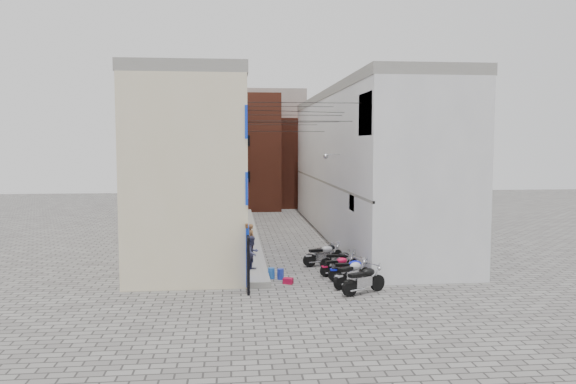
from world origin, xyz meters
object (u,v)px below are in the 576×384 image
object	(u,v)px
water_jug_near	(281,274)
water_jug_far	(271,273)
person_a	(251,239)
motorcycle_d	(338,265)
motorcycle_b	(352,272)
motorcycle_c	(350,269)
red_crate	(288,281)
motorcycle_f	(323,254)
motorcycle_g	(328,251)
person_b	(252,253)
motorcycle_a	(364,278)
motorcycle_e	(340,259)

from	to	relation	value
water_jug_near	water_jug_far	world-z (taller)	water_jug_far
person_a	motorcycle_d	bearing A→B (deg)	-162.58
motorcycle_b	water_jug_far	size ratio (longest dim) A/B	4.49
motorcycle_c	water_jug_near	distance (m)	2.97
motorcycle_d	red_crate	distance (m)	2.61
motorcycle_f	motorcycle_g	size ratio (longest dim) A/B	1.17
motorcycle_d	motorcycle_c	bearing A→B (deg)	4.60
motorcycle_d	water_jug_far	bearing A→B (deg)	-100.11
person_a	person_b	distance (m)	3.60
motorcycle_b	motorcycle_c	world-z (taller)	motorcycle_b
motorcycle_a	motorcycle_d	xyz separation A→B (m)	(-0.45, 2.95, -0.11)
motorcycle_e	person_b	xyz separation A→B (m)	(-3.99, -0.58, 0.49)
motorcycle_g	person_b	size ratio (longest dim) A/B	1.14
person_a	motorcycle_a	bearing A→B (deg)	-174.06
motorcycle_f	water_jug_near	size ratio (longest dim) A/B	4.41
motorcycle_f	red_crate	xyz separation A→B (m)	(-1.97, -3.25, -0.45)
motorcycle_d	water_jug_near	bearing A→B (deg)	-95.73
motorcycle_a	person_b	size ratio (longest dim) A/B	1.38
motorcycle_d	motorcycle_g	world-z (taller)	motorcycle_g
motorcycle_f	water_jug_far	xyz separation A→B (m)	(-2.60, -2.27, -0.35)
motorcycle_a	motorcycle_c	distance (m)	1.95
motorcycle_a	red_crate	world-z (taller)	motorcycle_a
motorcycle_e	red_crate	size ratio (longest dim) A/B	4.60
person_b	water_jug_far	size ratio (longest dim) A/B	3.26
motorcycle_b	red_crate	distance (m)	2.65
motorcycle_g	red_crate	size ratio (longest dim) A/B	4.44
motorcycle_b	motorcycle_e	world-z (taller)	motorcycle_b
motorcycle_b	motorcycle_g	size ratio (longest dim) A/B	1.21
motorcycle_e	water_jug_far	size ratio (longest dim) A/B	3.86
motorcycle_b	water_jug_near	distance (m)	3.16
motorcycle_g	person_b	world-z (taller)	person_b
motorcycle_a	red_crate	bearing A→B (deg)	-151.12
person_b	water_jug_far	world-z (taller)	person_b
motorcycle_b	person_a	size ratio (longest dim) A/B	1.36
motorcycle_b	water_jug_near	xyz separation A→B (m)	(-2.75, 1.51, -0.37)
motorcycle_b	motorcycle_f	xyz separation A→B (m)	(-0.54, 3.95, -0.02)
motorcycle_a	person_a	xyz separation A→B (m)	(-4.09, 7.07, 0.41)
motorcycle_e	water_jug_far	distance (m)	3.45
water_jug_near	motorcycle_c	bearing A→B (deg)	-13.00
motorcycle_f	motorcycle_g	world-z (taller)	motorcycle_f
motorcycle_b	motorcycle_f	size ratio (longest dim) A/B	1.03
motorcycle_d	red_crate	bearing A→B (deg)	-76.87
water_jug_near	water_jug_far	bearing A→B (deg)	155.29
motorcycle_d	motorcycle_g	size ratio (longest dim) A/B	1.00
motorcycle_e	motorcycle_f	world-z (taller)	motorcycle_f
motorcycle_b	person_a	world-z (taller)	person_a
motorcycle_b	motorcycle_f	distance (m)	3.98
motorcycle_e	red_crate	bearing A→B (deg)	-43.04
motorcycle_b	person_a	xyz separation A→B (m)	(-3.85, 5.96, 0.41)
motorcycle_c	person_a	bearing A→B (deg)	-141.46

